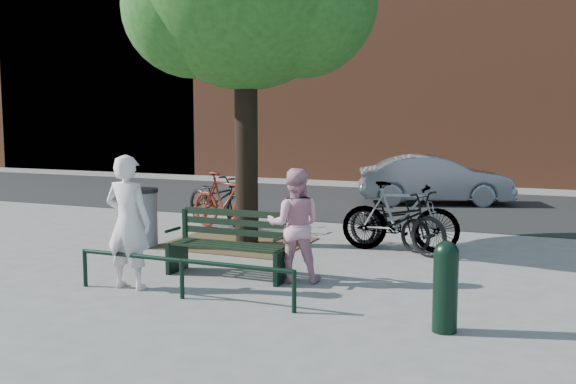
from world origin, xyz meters
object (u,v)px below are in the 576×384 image
at_px(person_left, 128,222).
at_px(bicycle_c, 389,222).
at_px(parked_car, 435,180).
at_px(park_bench, 230,242).
at_px(litter_bin, 144,217).
at_px(person_right, 294,225).
at_px(bollard, 446,283).

distance_m(person_left, bicycle_c, 4.67).
bearing_deg(parked_car, park_bench, 152.45).
distance_m(person_left, litter_bin, 2.81).
distance_m(litter_bin, bicycle_c, 4.24).
relative_size(person_left, bicycle_c, 1.04).
relative_size(person_left, litter_bin, 1.72).
xyz_separation_m(person_left, bicycle_c, (2.49, 3.93, -0.43)).
height_order(park_bench, bicycle_c, park_bench).
distance_m(park_bench, person_right, 1.00).
bearing_deg(bollard, person_right, 149.10).
bearing_deg(parked_car, bicycle_c, 163.56).
bearing_deg(bicycle_c, bollard, -135.30).
relative_size(park_bench, bollard, 1.80).
relative_size(bollard, bicycle_c, 0.57).
bearing_deg(bollard, bicycle_c, 111.58).
xyz_separation_m(person_right, litter_bin, (-3.30, 1.18, -0.26)).
height_order(person_left, parked_car, person_left).
bearing_deg(bicycle_c, litter_bin, 134.66).
bearing_deg(person_left, bollard, 175.10).
distance_m(litter_bin, parked_car, 8.43).
distance_m(bollard, litter_bin, 6.10).
bearing_deg(person_right, bollard, 130.09).
relative_size(park_bench, person_left, 0.99).
height_order(litter_bin, parked_car, parked_car).
bearing_deg(bicycle_c, parked_car, 25.96).
height_order(person_right, bicycle_c, person_right).
height_order(person_left, bollard, person_left).
height_order(park_bench, litter_bin, litter_bin).
relative_size(park_bench, parked_car, 0.45).
xyz_separation_m(park_bench, person_right, (0.95, 0.07, 0.30)).
bearing_deg(litter_bin, bicycle_c, 21.55).
relative_size(bollard, litter_bin, 0.95).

